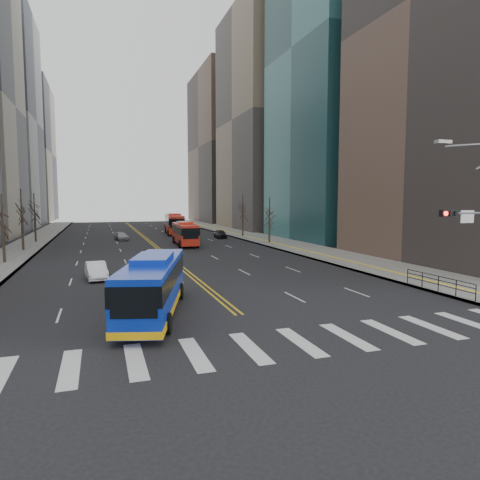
# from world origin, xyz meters

# --- Properties ---
(ground) EXTENTS (220.00, 220.00, 0.00)m
(ground) POSITION_xyz_m (0.00, 0.00, 0.00)
(ground) COLOR black
(sidewalk_right) EXTENTS (7.00, 130.00, 0.15)m
(sidewalk_right) POSITION_xyz_m (17.50, 45.00, 0.07)
(sidewalk_right) COLOR gray
(sidewalk_right) RESTS_ON ground
(sidewalk_left) EXTENTS (5.00, 130.00, 0.15)m
(sidewalk_left) POSITION_xyz_m (-16.50, 45.00, 0.07)
(sidewalk_left) COLOR gray
(sidewalk_left) RESTS_ON ground
(crosswalk) EXTENTS (26.70, 4.00, 0.01)m
(crosswalk) POSITION_xyz_m (0.00, 0.00, 0.01)
(crosswalk) COLOR silver
(crosswalk) RESTS_ON ground
(centerline) EXTENTS (0.55, 100.00, 0.01)m
(centerline) POSITION_xyz_m (0.00, 55.00, 0.01)
(centerline) COLOR gold
(centerline) RESTS_ON ground
(office_towers) EXTENTS (83.00, 134.00, 58.00)m
(office_towers) POSITION_xyz_m (0.12, 68.51, 23.92)
(office_towers) COLOR #969799
(office_towers) RESTS_ON ground
(pedestrian_railing) EXTENTS (0.06, 6.06, 1.02)m
(pedestrian_railing) POSITION_xyz_m (14.30, 6.00, 0.82)
(pedestrian_railing) COLOR black
(pedestrian_railing) RESTS_ON sidewalk_right
(street_trees) EXTENTS (35.20, 47.20, 7.60)m
(street_trees) POSITION_xyz_m (-7.18, 34.55, 4.87)
(street_trees) COLOR #32271F
(street_trees) RESTS_ON ground
(blue_bus) EXTENTS (5.17, 11.29, 3.24)m
(blue_bus) POSITION_xyz_m (-4.38, 6.66, 1.70)
(blue_bus) COLOR #0B2CB3
(blue_bus) RESTS_ON ground
(red_bus_near) EXTENTS (2.94, 10.25, 3.25)m
(red_bus_near) POSITION_xyz_m (4.08, 41.49, 1.81)
(red_bus_near) COLOR red
(red_bus_near) RESTS_ON ground
(red_bus_far) EXTENTS (3.84, 12.09, 3.75)m
(red_bus_far) POSITION_xyz_m (5.96, 61.41, 2.08)
(red_bus_far) COLOR red
(red_bus_far) RESTS_ON ground
(car_white) EXTENTS (1.87, 4.26, 1.36)m
(car_white) POSITION_xyz_m (-7.43, 18.57, 0.68)
(car_white) COLOR white
(car_white) RESTS_ON ground
(car_dark_mid) EXTENTS (1.86, 4.14, 1.38)m
(car_dark_mid) POSITION_xyz_m (11.67, 50.61, 0.69)
(car_dark_mid) COLOR black
(car_dark_mid) RESTS_ON ground
(car_silver) EXTENTS (2.41, 4.29, 1.17)m
(car_silver) POSITION_xyz_m (-3.89, 52.01, 0.59)
(car_silver) COLOR #9C9DA1
(car_silver) RESTS_ON ground
(car_dark_far) EXTENTS (2.94, 5.05, 1.32)m
(car_dark_far) POSITION_xyz_m (8.15, 81.08, 0.66)
(car_dark_far) COLOR black
(car_dark_far) RESTS_ON ground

